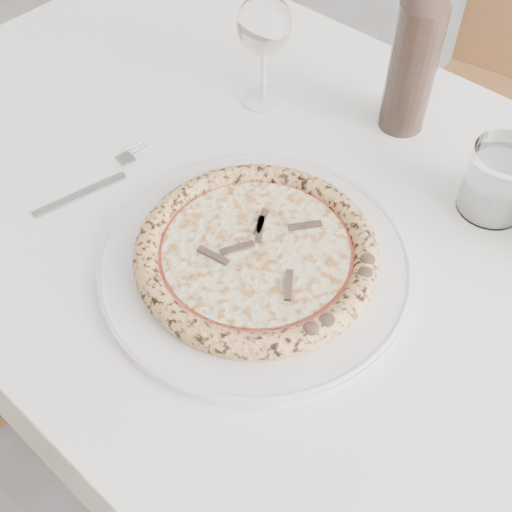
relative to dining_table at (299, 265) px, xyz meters
The scene contains 8 objects.
floor 0.72m from the dining_table, 76.70° to the left, with size 5.00×6.00×0.02m, color slate.
dining_table is the anchor object (origin of this frame).
plate 0.15m from the dining_table, 90.00° to the right, with size 0.36×0.36×0.02m.
pizza 0.16m from the dining_table, 90.00° to the right, with size 0.28×0.28×0.03m.
fork 0.29m from the dining_table, 156.45° to the right, with size 0.05×0.18×0.00m.
wine_glass 0.32m from the dining_table, 137.33° to the left, with size 0.07×0.07×0.17m.
tumbler 0.27m from the dining_table, 39.74° to the left, with size 0.08×0.08×0.09m.
wine_bottle 0.31m from the dining_table, 86.57° to the left, with size 0.06×0.06×0.26m.
Camera 1 is at (0.21, -0.74, 1.34)m, focal length 45.00 mm.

